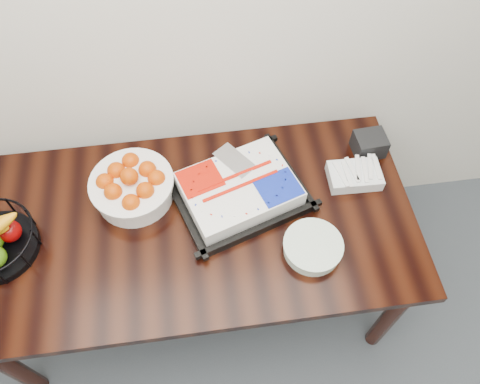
{
  "coord_description": "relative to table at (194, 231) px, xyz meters",
  "views": [
    {
      "loc": [
        0.06,
        1.05,
        2.39
      ],
      "look_at": [
        0.2,
        2.06,
        0.83
      ],
      "focal_mm": 35.0,
      "sensor_mm": 36.0,
      "label": 1
    }
  ],
  "objects": [
    {
      "name": "napkin_box",
      "position": [
        0.8,
        0.25,
        0.13
      ],
      "size": [
        0.14,
        0.12,
        0.09
      ],
      "primitive_type": "cube",
      "rotation": [
        0.0,
        0.0,
        0.06
      ],
      "color": "black",
      "rests_on": "table"
    },
    {
      "name": "tangerine_bowl",
      "position": [
        -0.22,
        0.16,
        0.18
      ],
      "size": [
        0.34,
        0.34,
        0.22
      ],
      "color": "white",
      "rests_on": "table"
    },
    {
      "name": "cake_tray",
      "position": [
        0.2,
        0.09,
        0.13
      ],
      "size": [
        0.6,
        0.53,
        0.1
      ],
      "color": "black",
      "rests_on": "table"
    },
    {
      "name": "fork_bag",
      "position": [
        0.7,
        0.11,
        0.12
      ],
      "size": [
        0.22,
        0.15,
        0.06
      ],
      "color": "silver",
      "rests_on": "table"
    },
    {
      "name": "plate_stack",
      "position": [
        0.45,
        -0.19,
        0.11
      ],
      "size": [
        0.23,
        0.23,
        0.06
      ],
      "color": "white",
      "rests_on": "table"
    },
    {
      "name": "table",
      "position": [
        0.0,
        0.0,
        0.0
      ],
      "size": [
        1.8,
        0.9,
        0.75
      ],
      "color": "black",
      "rests_on": "ground"
    }
  ]
}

